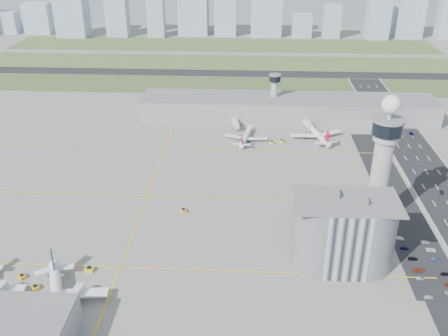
{
  "coord_description": "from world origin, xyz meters",
  "views": [
    {
      "loc": [
        12.34,
        -194.76,
        130.97
      ],
      "look_at": [
        0.0,
        35.0,
        15.0
      ],
      "focal_mm": 40.0,
      "sensor_mm": 36.0,
      "label": 1
    }
  ],
  "objects_px": {
    "car_lot_1": "(421,278)",
    "car_lot_9": "(435,259)",
    "tug_4": "(272,142)",
    "car_lot_10": "(431,250)",
    "car_lot_2": "(419,270)",
    "car_lot_5": "(399,238)",
    "car_hw_2": "(412,134)",
    "tug_0": "(22,276)",
    "secondary_tower": "(274,92)",
    "car_lot_0": "(429,297)",
    "jet_bridge_far_0": "(234,121)",
    "car_lot_11": "(425,242)",
    "jet_bridge_far_1": "(306,123)",
    "tug_2": "(89,269)",
    "car_lot_3": "(413,259)",
    "car_hw_4": "(374,105)",
    "tug_3": "(183,210)",
    "car_hw_1": "(442,192)",
    "tug_1": "(35,287)",
    "car_lot_4": "(404,248)",
    "airplane_far_b": "(316,129)",
    "jet_bridge_near_2": "(63,314)",
    "car_lot_8": "(445,274)",
    "admin_building": "(343,233)",
    "airplane_far_a": "(246,133)",
    "tug_5": "(282,141)",
    "airplane_near_c": "(56,295)",
    "control_tower": "(383,159)"
  },
  "relations": [
    {
      "from": "car_lot_1",
      "to": "car_lot_9",
      "type": "distance_m",
      "value": 16.6
    },
    {
      "from": "tug_4",
      "to": "car_lot_10",
      "type": "relative_size",
      "value": 0.72
    },
    {
      "from": "car_lot_1",
      "to": "car_lot_2",
      "type": "height_order",
      "value": "car_lot_2"
    },
    {
      "from": "car_lot_5",
      "to": "car_lot_10",
      "type": "xyz_separation_m",
      "value": [
        11.63,
        -8.12,
        -0.01
      ]
    },
    {
      "from": "car_hw_2",
      "to": "tug_0",
      "type": "bearing_deg",
      "value": -144.22
    },
    {
      "from": "secondary_tower",
      "to": "car_lot_0",
      "type": "relative_size",
      "value": 9.07
    },
    {
      "from": "jet_bridge_far_0",
      "to": "tug_0",
      "type": "height_order",
      "value": "jet_bridge_far_0"
    },
    {
      "from": "jet_bridge_far_0",
      "to": "car_hw_2",
      "type": "xyz_separation_m",
      "value": [
        120.02,
        -10.21,
        -2.2
      ]
    },
    {
      "from": "car_lot_11",
      "to": "car_lot_2",
      "type": "bearing_deg",
      "value": 162.47
    },
    {
      "from": "jet_bridge_far_1",
      "to": "tug_2",
      "type": "bearing_deg",
      "value": -42.26
    },
    {
      "from": "car_lot_3",
      "to": "car_hw_4",
      "type": "relative_size",
      "value": 1.14
    },
    {
      "from": "tug_0",
      "to": "tug_3",
      "type": "xyz_separation_m",
      "value": [
        58.93,
        54.0,
        0.06
      ]
    },
    {
      "from": "car_hw_1",
      "to": "car_lot_9",
      "type": "bearing_deg",
      "value": -101.01
    },
    {
      "from": "tug_1",
      "to": "car_lot_4",
      "type": "height_order",
      "value": "tug_1"
    },
    {
      "from": "tug_0",
      "to": "car_lot_0",
      "type": "xyz_separation_m",
      "value": [
        160.99,
        -3.38,
        -0.3
      ]
    },
    {
      "from": "airplane_far_b",
      "to": "jet_bridge_near_2",
      "type": "distance_m",
      "value": 206.48
    },
    {
      "from": "jet_bridge_near_2",
      "to": "car_lot_8",
      "type": "distance_m",
      "value": 150.77
    },
    {
      "from": "admin_building",
      "to": "car_hw_2",
      "type": "height_order",
      "value": "admin_building"
    },
    {
      "from": "car_lot_4",
      "to": "car_lot_9",
      "type": "xyz_separation_m",
      "value": [
        10.95,
        -7.31,
        -0.04
      ]
    },
    {
      "from": "car_lot_5",
      "to": "car_hw_4",
      "type": "xyz_separation_m",
      "value": [
        27.1,
        181.96,
        -0.0
      ]
    },
    {
      "from": "jet_bridge_near_2",
      "to": "car_lot_10",
      "type": "bearing_deg",
      "value": -61.26
    },
    {
      "from": "tug_1",
      "to": "airplane_far_a",
      "type": "bearing_deg",
      "value": 17.98
    },
    {
      "from": "car_lot_2",
      "to": "car_lot_9",
      "type": "xyz_separation_m",
      "value": [
        9.04,
        7.84,
        -0.07
      ]
    },
    {
      "from": "car_lot_1",
      "to": "car_lot_8",
      "type": "bearing_deg",
      "value": -78.62
    },
    {
      "from": "tug_5",
      "to": "car_lot_3",
      "type": "bearing_deg",
      "value": -65.53
    },
    {
      "from": "secondary_tower",
      "to": "car_lot_3",
      "type": "xyz_separation_m",
      "value": [
        53.75,
        -168.05,
        -18.2
      ]
    },
    {
      "from": "airplane_near_c",
      "to": "car_lot_8",
      "type": "distance_m",
      "value": 153.9
    },
    {
      "from": "tug_5",
      "to": "car_lot_1",
      "type": "xyz_separation_m",
      "value": [
        49.3,
        -135.19,
        -0.41
      ]
    },
    {
      "from": "car_lot_1",
      "to": "car_lot_4",
      "type": "distance_m",
      "value": 20.59
    },
    {
      "from": "tug_3",
      "to": "car_hw_1",
      "type": "relative_size",
      "value": 0.87
    },
    {
      "from": "car_lot_8",
      "to": "car_hw_2",
      "type": "height_order",
      "value": "car_hw_2"
    },
    {
      "from": "airplane_far_a",
      "to": "tug_5",
      "type": "bearing_deg",
      "value": -86.83
    },
    {
      "from": "airplane_far_a",
      "to": "jet_bridge_far_1",
      "type": "height_order",
      "value": "airplane_far_a"
    },
    {
      "from": "airplane_far_a",
      "to": "car_lot_5",
      "type": "bearing_deg",
      "value": -137.16
    },
    {
      "from": "car_lot_0",
      "to": "car_hw_1",
      "type": "distance_m",
      "value": 89.57
    },
    {
      "from": "car_lot_4",
      "to": "car_hw_1",
      "type": "xyz_separation_m",
      "value": [
        33.1,
        51.8,
        0.01
      ]
    },
    {
      "from": "jet_bridge_far_1",
      "to": "tug_1",
      "type": "distance_m",
      "value": 215.22
    },
    {
      "from": "control_tower",
      "to": "car_lot_3",
      "type": "height_order",
      "value": "control_tower"
    },
    {
      "from": "control_tower",
      "to": "airplane_far_b",
      "type": "height_order",
      "value": "control_tower"
    },
    {
      "from": "jet_bridge_far_0",
      "to": "tug_4",
      "type": "xyz_separation_m",
      "value": [
        25.5,
        -30.66,
        -1.92
      ]
    },
    {
      "from": "tug_3",
      "to": "car_lot_2",
      "type": "relative_size",
      "value": 0.7
    },
    {
      "from": "airplane_far_b",
      "to": "tug_4",
      "type": "height_order",
      "value": "airplane_far_b"
    },
    {
      "from": "car_lot_2",
      "to": "car_lot_0",
      "type": "bearing_deg",
      "value": 172.64
    },
    {
      "from": "tug_4",
      "to": "admin_building",
      "type": "bearing_deg",
      "value": -139.38
    },
    {
      "from": "car_lot_5",
      "to": "secondary_tower",
      "type": "bearing_deg",
      "value": 27.51
    },
    {
      "from": "jet_bridge_far_1",
      "to": "car_lot_5",
      "type": "relative_size",
      "value": 3.69
    },
    {
      "from": "secondary_tower",
      "to": "tug_1",
      "type": "xyz_separation_m",
      "value": [
        -100.01,
        -195.28,
        -17.8
      ]
    },
    {
      "from": "admin_building",
      "to": "airplane_far_a",
      "type": "xyz_separation_m",
      "value": [
        -41.29,
        128.8,
        -10.54
      ]
    },
    {
      "from": "control_tower",
      "to": "car_lot_3",
      "type": "bearing_deg",
      "value": -65.73
    },
    {
      "from": "car_lot_1",
      "to": "car_lot_2",
      "type": "relative_size",
      "value": 0.72
    }
  ]
}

